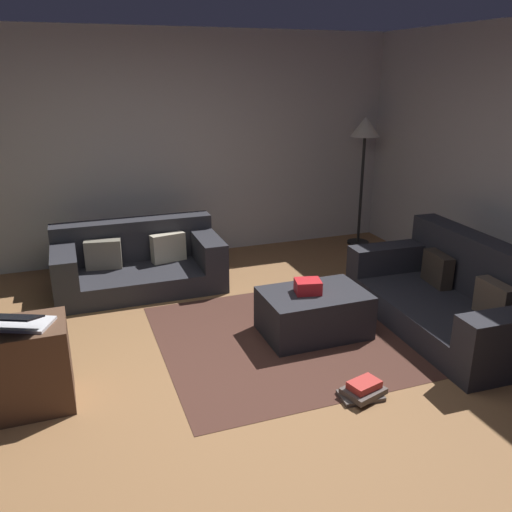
{
  "coord_description": "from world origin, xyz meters",
  "views": [
    {
      "loc": [
        -0.87,
        -3.06,
        2.15
      ],
      "look_at": [
        0.51,
        0.68,
        0.75
      ],
      "focal_mm": 37.24,
      "sensor_mm": 36.0,
      "label": 1
    }
  ],
  "objects_px": {
    "tv_remote": "(317,291)",
    "corner_lamp": "(365,137)",
    "couch_left": "(138,262)",
    "laptop": "(17,322)",
    "couch_right": "(457,296)",
    "side_table": "(29,366)",
    "book_stack": "(363,391)",
    "ottoman": "(314,313)",
    "gift_box": "(308,286)"
  },
  "relations": [
    {
      "from": "laptop",
      "to": "book_stack",
      "type": "xyz_separation_m",
      "value": [
        2.16,
        -0.65,
        -0.6
      ]
    },
    {
      "from": "couch_left",
      "to": "side_table",
      "type": "relative_size",
      "value": 2.81
    },
    {
      "from": "ottoman",
      "to": "book_stack",
      "type": "xyz_separation_m",
      "value": [
        -0.1,
        -0.99,
        -0.14
      ]
    },
    {
      "from": "gift_box",
      "to": "book_stack",
      "type": "relative_size",
      "value": 0.64
    },
    {
      "from": "tv_remote",
      "to": "corner_lamp",
      "type": "height_order",
      "value": "corner_lamp"
    },
    {
      "from": "ottoman",
      "to": "corner_lamp",
      "type": "xyz_separation_m",
      "value": [
        1.67,
        2.08,
        1.19
      ]
    },
    {
      "from": "ottoman",
      "to": "couch_left",
      "type": "bearing_deg",
      "value": 127.69
    },
    {
      "from": "couch_left",
      "to": "side_table",
      "type": "distance_m",
      "value": 2.14
    },
    {
      "from": "gift_box",
      "to": "corner_lamp",
      "type": "height_order",
      "value": "corner_lamp"
    },
    {
      "from": "ottoman",
      "to": "corner_lamp",
      "type": "relative_size",
      "value": 0.54
    },
    {
      "from": "couch_left",
      "to": "laptop",
      "type": "relative_size",
      "value": 3.47
    },
    {
      "from": "couch_left",
      "to": "gift_box",
      "type": "bearing_deg",
      "value": 127.06
    },
    {
      "from": "side_table",
      "to": "book_stack",
      "type": "distance_m",
      "value": 2.26
    },
    {
      "from": "gift_box",
      "to": "laptop",
      "type": "relative_size",
      "value": 0.44
    },
    {
      "from": "couch_right",
      "to": "tv_remote",
      "type": "relative_size",
      "value": 12.04
    },
    {
      "from": "ottoman",
      "to": "side_table",
      "type": "xyz_separation_m",
      "value": [
        -2.23,
        -0.29,
        0.11
      ]
    },
    {
      "from": "gift_box",
      "to": "tv_remote",
      "type": "distance_m",
      "value": 0.09
    },
    {
      "from": "gift_box",
      "to": "couch_left",
      "type": "bearing_deg",
      "value": 126.6
    },
    {
      "from": "gift_box",
      "to": "tv_remote",
      "type": "relative_size",
      "value": 1.32
    },
    {
      "from": "couch_right",
      "to": "ottoman",
      "type": "distance_m",
      "value": 1.28
    },
    {
      "from": "ottoman",
      "to": "book_stack",
      "type": "bearing_deg",
      "value": -95.72
    },
    {
      "from": "laptop",
      "to": "corner_lamp",
      "type": "relative_size",
      "value": 0.3
    },
    {
      "from": "couch_left",
      "to": "side_table",
      "type": "height_order",
      "value": "couch_left"
    },
    {
      "from": "corner_lamp",
      "to": "gift_box",
      "type": "bearing_deg",
      "value": -129.81
    },
    {
      "from": "ottoman",
      "to": "corner_lamp",
      "type": "bearing_deg",
      "value": 51.31
    },
    {
      "from": "book_stack",
      "to": "corner_lamp",
      "type": "bearing_deg",
      "value": 60.08
    },
    {
      "from": "couch_right",
      "to": "ottoman",
      "type": "xyz_separation_m",
      "value": [
        -1.25,
        0.29,
        -0.08
      ]
    },
    {
      "from": "ottoman",
      "to": "side_table",
      "type": "distance_m",
      "value": 2.25
    },
    {
      "from": "side_table",
      "to": "laptop",
      "type": "height_order",
      "value": "laptop"
    },
    {
      "from": "couch_right",
      "to": "gift_box",
      "type": "height_order",
      "value": "couch_right"
    },
    {
      "from": "side_table",
      "to": "laptop",
      "type": "distance_m",
      "value": 0.36
    },
    {
      "from": "couch_right",
      "to": "tv_remote",
      "type": "xyz_separation_m",
      "value": [
        -1.23,
        0.28,
        0.12
      ]
    },
    {
      "from": "book_stack",
      "to": "corner_lamp",
      "type": "distance_m",
      "value": 3.78
    },
    {
      "from": "couch_left",
      "to": "couch_right",
      "type": "bearing_deg",
      "value": 143.07
    },
    {
      "from": "tv_remote",
      "to": "couch_left",
      "type": "bearing_deg",
      "value": 162.31
    },
    {
      "from": "ottoman",
      "to": "gift_box",
      "type": "bearing_deg",
      "value": 167.86
    },
    {
      "from": "laptop",
      "to": "gift_box",
      "type": "bearing_deg",
      "value": 9.04
    },
    {
      "from": "couch_left",
      "to": "couch_right",
      "type": "height_order",
      "value": "couch_right"
    },
    {
      "from": "side_table",
      "to": "laptop",
      "type": "xyz_separation_m",
      "value": [
        -0.02,
        -0.05,
        0.35
      ]
    },
    {
      "from": "laptop",
      "to": "corner_lamp",
      "type": "distance_m",
      "value": 4.66
    },
    {
      "from": "tv_remote",
      "to": "laptop",
      "type": "height_order",
      "value": "laptop"
    },
    {
      "from": "couch_left",
      "to": "side_table",
      "type": "xyz_separation_m",
      "value": [
        -0.98,
        -1.9,
        0.04
      ]
    },
    {
      "from": "couch_right",
      "to": "side_table",
      "type": "xyz_separation_m",
      "value": [
        -3.48,
        0.0,
        0.02
      ]
    },
    {
      "from": "tv_remote",
      "to": "couch_right",
      "type": "bearing_deg",
      "value": 21.45
    },
    {
      "from": "ottoman",
      "to": "laptop",
      "type": "distance_m",
      "value": 2.32
    },
    {
      "from": "book_stack",
      "to": "laptop",
      "type": "bearing_deg",
      "value": 163.24
    },
    {
      "from": "gift_box",
      "to": "corner_lamp",
      "type": "xyz_separation_m",
      "value": [
        1.72,
        2.07,
        0.94
      ]
    },
    {
      "from": "book_stack",
      "to": "gift_box",
      "type": "bearing_deg",
      "value": 87.65
    },
    {
      "from": "tv_remote",
      "to": "book_stack",
      "type": "bearing_deg",
      "value": -62.49
    },
    {
      "from": "couch_right",
      "to": "side_table",
      "type": "distance_m",
      "value": 3.48
    }
  ]
}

